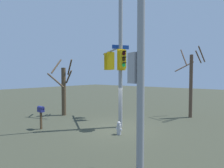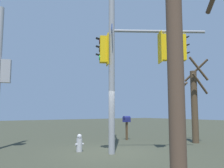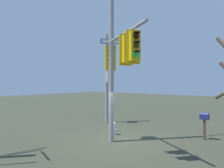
# 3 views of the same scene
# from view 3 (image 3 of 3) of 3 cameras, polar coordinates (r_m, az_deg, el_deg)

# --- Properties ---
(ground_plane) EXTENTS (80.00, 80.00, 0.00)m
(ground_plane) POSITION_cam_3_polar(r_m,az_deg,el_deg) (11.60, 1.46, -14.49)
(ground_plane) COLOR #373B2C
(main_signal_pole_assembly) EXTENTS (3.95, 5.02, 9.99)m
(main_signal_pole_assembly) POSITION_cam_3_polar(r_m,az_deg,el_deg) (10.58, 1.67, 11.43)
(main_signal_pole_assembly) COLOR gray
(main_signal_pole_assembly) RESTS_ON ground
(secondary_pole_assembly) EXTENTS (0.69, 0.48, 6.52)m
(secondary_pole_assembly) POSITION_cam_3_polar(r_m,az_deg,el_deg) (16.19, -1.27, 1.66)
(secondary_pole_assembly) COLOR gray
(secondary_pole_assembly) RESTS_ON ground
(fire_hydrant) EXTENTS (0.38, 0.24, 0.73)m
(fire_hydrant) POSITION_cam_3_polar(r_m,az_deg,el_deg) (12.74, 0.60, -11.52)
(fire_hydrant) COLOR #B2B2B7
(fire_hydrant) RESTS_ON ground
(mailbox) EXTENTS (0.44, 0.25, 1.41)m
(mailbox) POSITION_cam_3_polar(r_m,az_deg,el_deg) (12.52, 22.89, -8.22)
(mailbox) COLOR #4C3823
(mailbox) RESTS_ON ground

